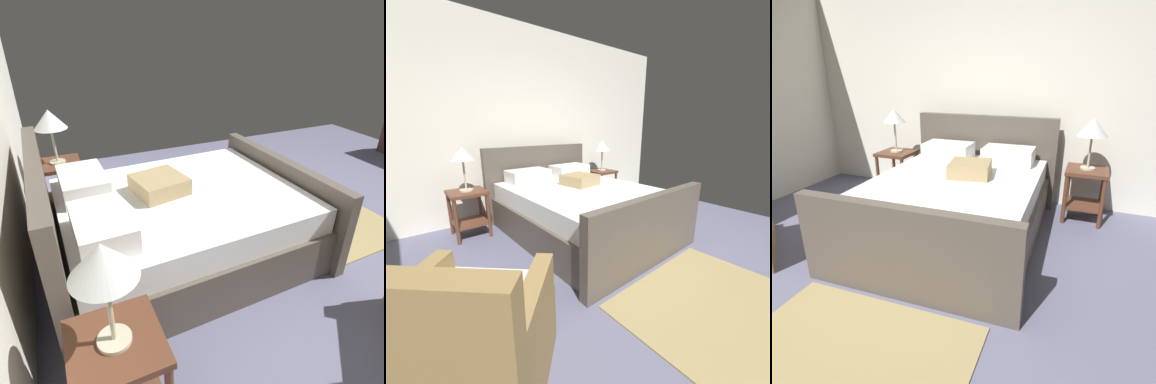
{
  "view_description": "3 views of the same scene",
  "coord_description": "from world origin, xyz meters",
  "views": [
    {
      "loc": [
        -2.32,
        2.56,
        1.89
      ],
      "look_at": [
        0.08,
        1.49,
        0.53
      ],
      "focal_mm": 30.56,
      "sensor_mm": 36.0,
      "label": 1
    },
    {
      "loc": [
        -1.9,
        -0.68,
        1.36
      ],
      "look_at": [
        -0.15,
        1.59,
        0.59
      ],
      "focal_mm": 22.35,
      "sensor_mm": 36.0,
      "label": 2
    },
    {
      "loc": [
        1.14,
        -1.12,
        1.63
      ],
      "look_at": [
        0.1,
        1.51,
        0.55
      ],
      "focal_mm": 30.35,
      "sensor_mm": 36.0,
      "label": 3
    }
  ],
  "objects": [
    {
      "name": "wall_back",
      "position": [
        0.0,
        2.97,
        1.42
      ],
      "size": [
        5.45,
        0.12,
        2.84
      ],
      "primitive_type": "cube",
      "color": "silver",
      "rests_on": "ground"
    },
    {
      "name": "ground_plane",
      "position": [
        0.0,
        0.0,
        -0.01
      ],
      "size": [
        5.33,
        5.81,
        0.02
      ],
      "primitive_type": "cube",
      "color": "slate"
    },
    {
      "name": "bed",
      "position": [
        -0.05,
        1.7,
        0.34
      ],
      "size": [
        1.82,
        2.27,
        1.1
      ],
      "color": "#534A40",
      "rests_on": "ground"
    },
    {
      "name": "table_lamp_left",
      "position": [
        -1.24,
        2.47,
        1.05
      ],
      "size": [
        0.29,
        0.29,
        0.55
      ],
      "color": "#B7B293",
      "rests_on": "nightstand_left"
    },
    {
      "name": "table_lamp_right",
      "position": [
        1.14,
        2.55,
        1.04
      ],
      "size": [
        0.32,
        0.32,
        0.55
      ],
      "color": "#B7B293",
      "rests_on": "nightstand_right"
    },
    {
      "name": "area_rug",
      "position": [
        -0.05,
        -0.04,
        0.01
      ],
      "size": [
        1.52,
        1.12,
        0.01
      ],
      "primitive_type": "cube",
      "rotation": [
        0.0,
        0.0,
        0.03
      ],
      "color": "#9B8857",
      "rests_on": "ground"
    },
    {
      "name": "nightstand_left",
      "position": [
        -1.24,
        2.47,
        0.4
      ],
      "size": [
        0.44,
        0.44,
        0.6
      ],
      "color": "brown",
      "rests_on": "ground"
    },
    {
      "name": "armchair",
      "position": [
        -1.76,
        0.38,
        0.35
      ],
      "size": [
        1.02,
        1.02,
        0.9
      ],
      "color": "olive",
      "rests_on": "ground"
    },
    {
      "name": "nightstand_right",
      "position": [
        1.14,
        2.55,
        0.4
      ],
      "size": [
        0.44,
        0.44,
        0.6
      ],
      "color": "brown",
      "rests_on": "ground"
    }
  ]
}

